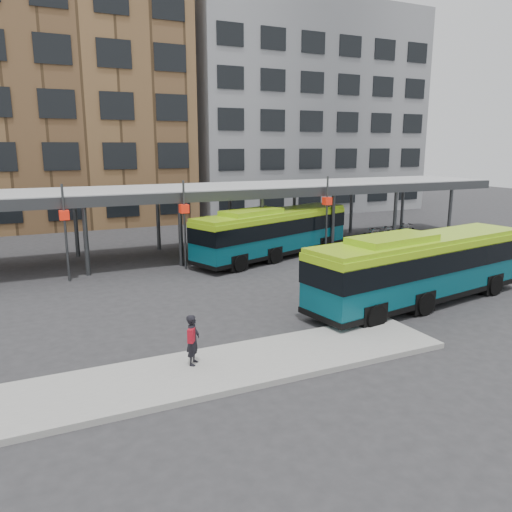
# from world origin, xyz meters

# --- Properties ---
(ground) EXTENTS (120.00, 120.00, 0.00)m
(ground) POSITION_xyz_m (0.00, 0.00, 0.00)
(ground) COLOR #28282B
(ground) RESTS_ON ground
(boarding_island) EXTENTS (14.00, 3.00, 0.18)m
(boarding_island) POSITION_xyz_m (-5.50, -3.00, 0.09)
(boarding_island) COLOR gray
(boarding_island) RESTS_ON ground
(canopy) EXTENTS (40.00, 6.53, 4.80)m
(canopy) POSITION_xyz_m (-0.06, 12.87, 3.91)
(canopy) COLOR #999B9E
(canopy) RESTS_ON ground
(building_brick) EXTENTS (26.00, 14.00, 22.00)m
(building_brick) POSITION_xyz_m (-10.00, 32.00, 11.00)
(building_brick) COLOR brown
(building_brick) RESTS_ON ground
(building_grey) EXTENTS (24.00, 14.00, 20.00)m
(building_grey) POSITION_xyz_m (16.00, 32.00, 10.00)
(building_grey) COLOR slate
(building_grey) RESTS_ON ground
(bus_front) EXTENTS (11.51, 4.14, 3.11)m
(bus_front) POSITION_xyz_m (4.17, -0.36, 1.62)
(bus_front) COLOR #074553
(bus_front) RESTS_ON ground
(bus_rear) EXTENTS (11.21, 6.02, 3.06)m
(bus_rear) POSITION_xyz_m (2.59, 10.21, 1.59)
(bus_rear) COLOR #074553
(bus_rear) RESTS_ON ground
(pedestrian) EXTENTS (0.62, 0.67, 1.54)m
(pedestrian) POSITION_xyz_m (-6.54, -2.53, 0.96)
(pedestrian) COLOR black
(pedestrian) RESTS_ON boarding_island
(bike_rack) EXTENTS (5.37, 1.20, 1.02)m
(bike_rack) POSITION_xyz_m (12.74, 12.11, 0.46)
(bike_rack) COLOR slate
(bike_rack) RESTS_ON ground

